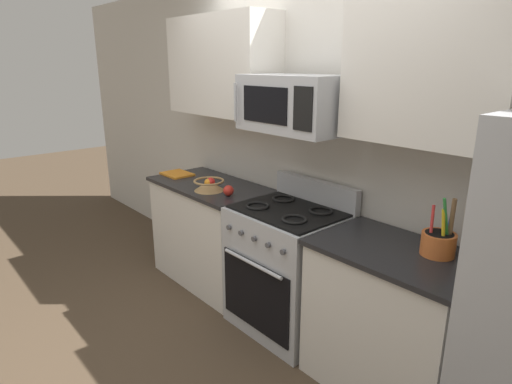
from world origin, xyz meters
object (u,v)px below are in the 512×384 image
object	(u,v)px
range_oven	(287,268)
apple_loose	(228,191)
fruit_basket	(209,185)
cutting_board	(177,174)
microwave	(294,104)
bottle_oil	(470,248)
utensil_crock	(439,242)

from	to	relation	value
range_oven	apple_loose	world-z (taller)	range_oven
range_oven	fruit_basket	distance (m)	0.94
cutting_board	microwave	bearing A→B (deg)	3.25
cutting_board	bottle_oil	distance (m)	2.62
range_oven	microwave	bearing A→B (deg)	90.05
cutting_board	bottle_oil	bearing A→B (deg)	2.80
microwave	apple_loose	world-z (taller)	microwave
utensil_crock	range_oven	bearing A→B (deg)	-174.17
bottle_oil	utensil_crock	bearing A→B (deg)	170.04
microwave	fruit_basket	world-z (taller)	microwave
range_oven	bottle_oil	xyz separation A→B (m)	(1.20, 0.07, 0.54)
utensil_crock	bottle_oil	xyz separation A→B (m)	(0.17, -0.03, 0.03)
microwave	fruit_basket	distance (m)	1.06
fruit_basket	cutting_board	size ratio (longest dim) A/B	0.89
utensil_crock	cutting_board	xyz separation A→B (m)	(-2.44, -0.16, -0.07)
range_oven	fruit_basket	bearing A→B (deg)	-171.27
microwave	bottle_oil	distance (m)	1.36
fruit_basket	utensil_crock	bearing A→B (deg)	7.09
microwave	apple_loose	bearing A→B (deg)	-168.32
microwave	cutting_board	size ratio (longest dim) A/B	2.62
utensil_crock	fruit_basket	bearing A→B (deg)	-172.91
utensil_crock	cutting_board	size ratio (longest dim) A/B	1.21
cutting_board	fruit_basket	bearing A→B (deg)	-6.34
fruit_basket	apple_loose	xyz separation A→B (m)	(0.22, 0.03, -0.01)
range_oven	cutting_board	size ratio (longest dim) A/B	3.87
microwave	utensil_crock	bearing A→B (deg)	4.35
apple_loose	microwave	bearing A→B (deg)	11.68
range_oven	cutting_board	distance (m)	1.48
microwave	apple_loose	xyz separation A→B (m)	(-0.57, -0.12, -0.70)
utensil_crock	bottle_oil	distance (m)	0.18
utensil_crock	bottle_oil	bearing A→B (deg)	-9.96
fruit_basket	cutting_board	distance (m)	0.62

